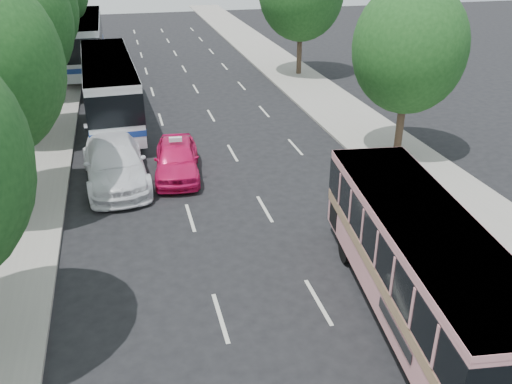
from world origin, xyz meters
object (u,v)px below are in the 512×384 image
object	(u,v)px
tour_coach_front	(109,85)
tour_coach_rear	(82,39)
white_pickup	(115,162)
pink_bus	(420,257)
pink_taxi	(177,158)

from	to	relation	value
tour_coach_front	tour_coach_rear	bearing A→B (deg)	95.32
tour_coach_front	tour_coach_rear	xyz separation A→B (m)	(-1.80, 13.37, 0.21)
tour_coach_rear	white_pickup	bearing A→B (deg)	-85.31
white_pickup	tour_coach_rear	bearing A→B (deg)	90.89
tour_coach_front	tour_coach_rear	size ratio (longest dim) A/B	0.92
pink_bus	pink_taxi	world-z (taller)	pink_bus
pink_bus	tour_coach_front	size ratio (longest dim) A/B	0.84
tour_coach_rear	pink_bus	bearing A→B (deg)	-73.71
pink_bus	tour_coach_rear	xyz separation A→B (m)	(-9.62, 32.70, 0.40)
white_pickup	pink_bus	bearing A→B (deg)	-59.01
white_pickup	tour_coach_front	distance (m)	8.21
pink_bus	white_pickup	world-z (taller)	pink_bus
pink_bus	tour_coach_front	distance (m)	20.85
tour_coach_front	tour_coach_rear	world-z (taller)	tour_coach_rear
pink_taxi	tour_coach_front	world-z (taller)	tour_coach_front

